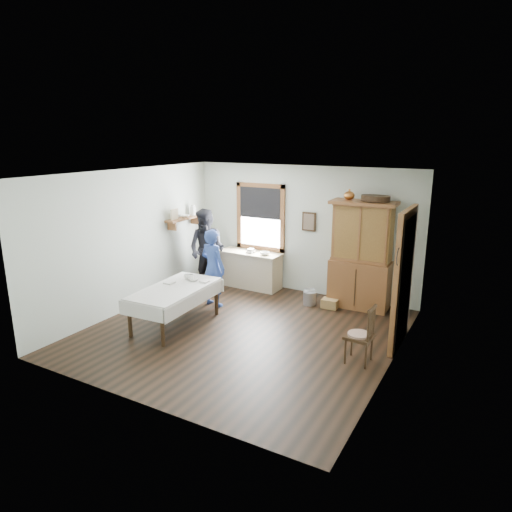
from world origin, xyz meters
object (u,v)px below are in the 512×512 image
(work_counter, at_px, (251,269))
(china_hutch, at_px, (361,255))
(spindle_chair, at_px, (359,334))
(figure_dark, at_px, (207,253))
(wicker_basket, at_px, (330,303))
(pail, at_px, (309,298))
(dining_table, at_px, (175,306))
(woman_blue, at_px, (213,271))

(work_counter, distance_m, china_hutch, 2.56)
(spindle_chair, xyz_separation_m, figure_dark, (-3.91, 1.69, 0.37))
(wicker_basket, bearing_deg, pail, -177.33)
(china_hutch, xyz_separation_m, dining_table, (-2.57, -2.48, -0.70))
(figure_dark, bearing_deg, pail, 0.73)
(dining_table, xyz_separation_m, figure_dark, (-0.65, 1.92, 0.47))
(spindle_chair, distance_m, pail, 2.47)
(dining_table, bearing_deg, work_counter, 87.73)
(spindle_chair, bearing_deg, china_hutch, 111.32)
(woman_blue, height_order, figure_dark, figure_dark)
(wicker_basket, distance_m, figure_dark, 2.87)
(pail, bearing_deg, china_hutch, 22.30)
(work_counter, xyz_separation_m, spindle_chair, (3.16, -2.28, 0.05))
(dining_table, height_order, figure_dark, figure_dark)
(pail, relative_size, wicker_basket, 0.87)
(china_hutch, relative_size, figure_dark, 1.28)
(dining_table, bearing_deg, figure_dark, 108.79)
(work_counter, bearing_deg, dining_table, -91.19)
(dining_table, height_order, spindle_chair, spindle_chair)
(work_counter, relative_size, china_hutch, 0.67)
(work_counter, xyz_separation_m, pail, (1.59, -0.40, -0.27))
(dining_table, bearing_deg, china_hutch, 43.91)
(dining_table, xyz_separation_m, pail, (1.69, 2.11, -0.22))
(dining_table, relative_size, pail, 6.53)
(woman_blue, bearing_deg, dining_table, 98.20)
(work_counter, bearing_deg, figure_dark, -140.99)
(china_hutch, distance_m, woman_blue, 2.89)
(figure_dark, bearing_deg, work_counter, 34.00)
(pail, distance_m, wicker_basket, 0.43)
(work_counter, relative_size, spindle_chair, 1.55)
(wicker_basket, height_order, figure_dark, figure_dark)
(dining_table, xyz_separation_m, spindle_chair, (3.25, 0.23, 0.10))
(work_counter, xyz_separation_m, china_hutch, (2.47, -0.03, 0.65))
(china_hutch, relative_size, dining_table, 1.19)
(pail, bearing_deg, dining_table, -128.59)
(pail, xyz_separation_m, woman_blue, (-1.66, -0.96, 0.58))
(china_hutch, xyz_separation_m, woman_blue, (-2.55, -1.32, -0.33))
(work_counter, relative_size, dining_table, 0.80)
(china_hutch, xyz_separation_m, wicker_basket, (-0.46, -0.34, -0.96))
(pail, height_order, wicker_basket, pail)
(china_hutch, bearing_deg, figure_dark, -172.04)
(pail, distance_m, figure_dark, 2.45)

